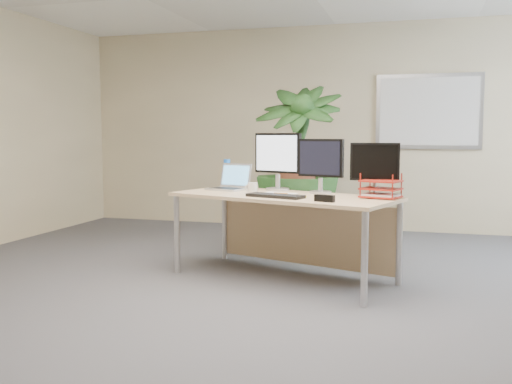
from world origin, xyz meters
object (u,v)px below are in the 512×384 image
(desk, at_px, (290,211))
(laptop, at_px, (230,183))
(monitor_right, at_px, (321,162))
(monitor_left, at_px, (278,158))
(floor_plant, at_px, (297,182))

(desk, relative_size, laptop, 5.02)
(monitor_right, relative_size, laptop, 1.16)
(monitor_left, xyz_separation_m, laptop, (-0.45, -0.06, -0.24))
(monitor_left, height_order, laptop, monitor_left)
(desk, relative_size, floor_plant, 1.39)
(desk, bearing_deg, floor_plant, 98.72)
(desk, bearing_deg, monitor_right, 23.77)
(monitor_left, bearing_deg, monitor_right, -20.69)
(desk, xyz_separation_m, monitor_right, (0.25, 0.11, 0.43))
(laptop, bearing_deg, floor_plant, 63.84)
(floor_plant, relative_size, monitor_right, 3.13)
(desk, xyz_separation_m, floor_plant, (-0.17, 1.13, 0.17))
(desk, relative_size, monitor_left, 3.92)
(monitor_right, bearing_deg, monitor_left, 159.31)
(desk, distance_m, monitor_right, 0.51)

